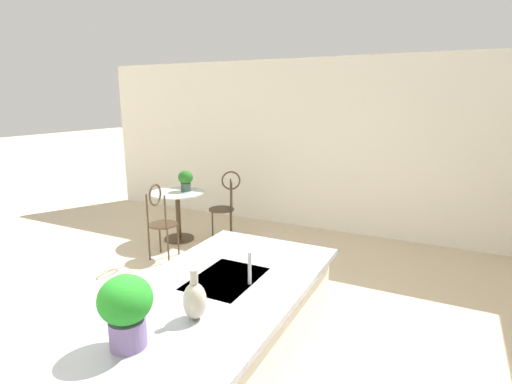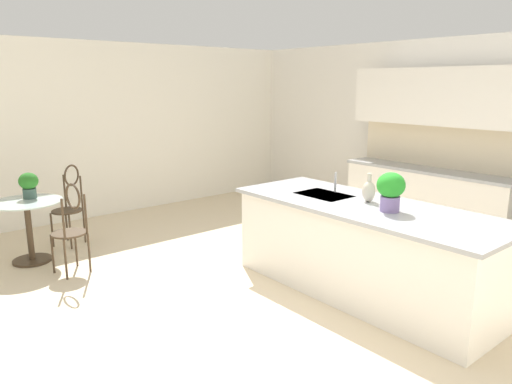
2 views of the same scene
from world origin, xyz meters
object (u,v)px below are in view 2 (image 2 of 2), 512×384
(bistro_table, at_px, (29,225))
(chair_near_window, at_px, (69,201))
(chair_by_island, at_px, (71,224))
(vase_on_counter, at_px, (369,191))
(potted_plant_counter_near, at_px, (391,189))
(potted_plant_on_table, at_px, (29,184))

(bistro_table, relative_size, chair_near_window, 0.77)
(chair_by_island, bearing_deg, vase_on_counter, 43.35)
(chair_near_window, relative_size, vase_on_counter, 3.62)
(potted_plant_counter_near, relative_size, vase_on_counter, 1.27)
(potted_plant_counter_near, distance_m, vase_on_counter, 0.39)
(chair_by_island, bearing_deg, potted_plant_counter_near, 37.39)
(bistro_table, relative_size, potted_plant_counter_near, 2.19)
(chair_near_window, height_order, potted_plant_on_table, potted_plant_on_table)
(bistro_table, relative_size, vase_on_counter, 2.78)
(bistro_table, bearing_deg, vase_on_counter, 38.91)
(bistro_table, bearing_deg, chair_near_window, 121.11)
(chair_by_island, relative_size, potted_plant_on_table, 3.37)
(potted_plant_counter_near, bearing_deg, vase_on_counter, 157.45)
(bistro_table, xyz_separation_m, vase_on_counter, (3.00, 2.42, 0.58))
(chair_near_window, bearing_deg, chair_by_island, -18.02)
(chair_by_island, relative_size, potted_plant_counter_near, 2.86)
(chair_by_island, height_order, vase_on_counter, vase_on_counter)
(bistro_table, distance_m, potted_plant_counter_near, 4.11)
(bistro_table, distance_m, vase_on_counter, 3.90)
(vase_on_counter, bearing_deg, potted_plant_on_table, -143.04)
(chair_near_window, distance_m, potted_plant_counter_near, 4.11)
(bistro_table, relative_size, potted_plant_on_table, 2.59)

